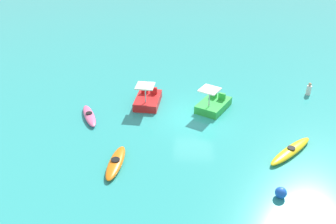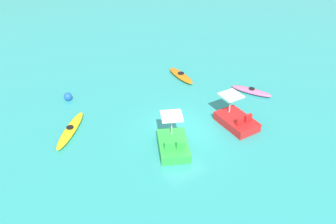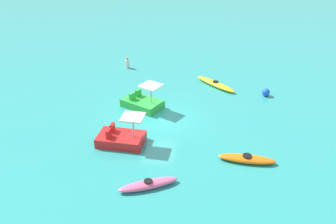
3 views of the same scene
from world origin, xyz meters
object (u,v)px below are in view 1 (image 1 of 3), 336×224
Objects in this scene: kayak_orange at (116,163)px; kayak_yellow at (291,151)px; pedal_boat_red at (148,100)px; person_near_shore at (309,89)px; buoy_blue at (281,193)px; pedal_boat_green at (213,104)px; kayak_pink at (89,116)px.

kayak_yellow is at bearing -170.38° from kayak_orange.
pedal_boat_red is (8.00, -4.89, 0.17)m from kayak_yellow.
pedal_boat_red reaches higher than person_near_shore.
kayak_orange is 7.89m from buoy_blue.
pedal_boat_red is at bearing 10.51° from person_near_shore.
kayak_yellow is at bearing 130.02° from pedal_boat_green.
kayak_yellow is 1.10× the size of kayak_pink.
kayak_yellow is 1.06× the size of kayak_orange.
buoy_blue is (1.22, 3.31, 0.10)m from kayak_yellow.
pedal_boat_green reaches higher than buoy_blue.
pedal_boat_red is 2.89× the size of person_near_shore.
kayak_yellow is 9.37m from pedal_boat_red.
kayak_pink is 3.06× the size of person_near_shore.
kayak_yellow is 11.73m from kayak_pink.
person_near_shore is (-2.79, -6.89, 0.22)m from kayak_yellow.
kayak_pink is 5.18× the size of buoy_blue.
kayak_pink is 0.95× the size of pedal_boat_green.
pedal_boat_red is 10.63m from buoy_blue.
pedal_boat_green reaches higher than kayak_orange.
buoy_blue is at bearing 68.53° from person_near_shore.
buoy_blue is 0.59× the size of person_near_shore.
buoy_blue is at bearing 108.17° from pedal_boat_green.
kayak_orange is at bearing 35.67° from person_near_shore.
kayak_yellow is at bearing -110.28° from buoy_blue.
pedal_boat_red is at bearing -50.41° from buoy_blue.
kayak_yellow and kayak_pink have the same top height.
kayak_orange is (8.91, 1.51, 0.00)m from kayak_yellow.
pedal_boat_red reaches higher than buoy_blue.
kayak_yellow is 5.70× the size of buoy_blue.
person_near_shore is (-4.01, -10.20, 0.13)m from buoy_blue.
kayak_yellow is at bearing 165.56° from kayak_pink.
pedal_boat_green reaches higher than kayak_pink.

